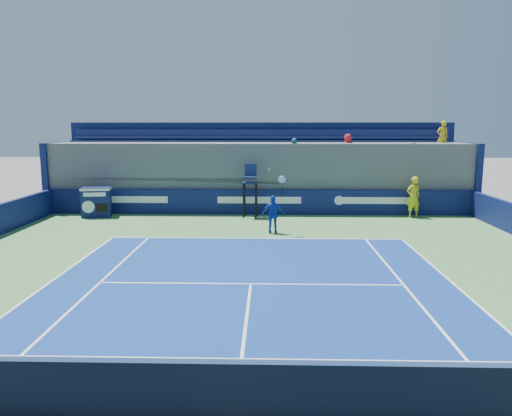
{
  "coord_description": "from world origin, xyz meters",
  "views": [
    {
      "loc": [
        0.5,
        -6.54,
        4.25
      ],
      "look_at": [
        0.0,
        11.5,
        1.25
      ],
      "focal_mm": 35.0,
      "sensor_mm": 36.0,
      "label": 1
    }
  ],
  "objects_px": {
    "ball_person": "(413,197)",
    "umpire_chair": "(250,185)",
    "tennis_net": "(233,389)",
    "tennis_player": "(273,214)",
    "match_clock": "(96,201)"
  },
  "relations": [
    {
      "from": "tennis_player",
      "to": "match_clock",
      "type": "bearing_deg",
      "value": 157.98
    },
    {
      "from": "ball_person",
      "to": "umpire_chair",
      "type": "height_order",
      "value": "umpire_chair"
    },
    {
      "from": "ball_person",
      "to": "umpire_chair",
      "type": "distance_m",
      "value": 7.59
    },
    {
      "from": "tennis_net",
      "to": "umpire_chair",
      "type": "xyz_separation_m",
      "value": [
        -0.4,
        16.39,
        0.97
      ]
    },
    {
      "from": "tennis_net",
      "to": "tennis_player",
      "type": "relative_size",
      "value": 4.53
    },
    {
      "from": "match_clock",
      "to": "ball_person",
      "type": "bearing_deg",
      "value": 1.26
    },
    {
      "from": "umpire_chair",
      "to": "ball_person",
      "type": "bearing_deg",
      "value": 0.98
    },
    {
      "from": "ball_person",
      "to": "tennis_player",
      "type": "height_order",
      "value": "tennis_player"
    },
    {
      "from": "match_clock",
      "to": "tennis_player",
      "type": "bearing_deg",
      "value": -22.02
    },
    {
      "from": "tennis_net",
      "to": "tennis_player",
      "type": "bearing_deg",
      "value": 87.13
    },
    {
      "from": "ball_person",
      "to": "tennis_player",
      "type": "relative_size",
      "value": 0.74
    },
    {
      "from": "match_clock",
      "to": "umpire_chair",
      "type": "relative_size",
      "value": 0.57
    },
    {
      "from": "ball_person",
      "to": "tennis_player",
      "type": "xyz_separation_m",
      "value": [
        -6.51,
        -3.65,
        -0.19
      ]
    },
    {
      "from": "umpire_chair",
      "to": "match_clock",
      "type": "bearing_deg",
      "value": -178.44
    },
    {
      "from": "match_clock",
      "to": "tennis_player",
      "type": "relative_size",
      "value": 0.55
    }
  ]
}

